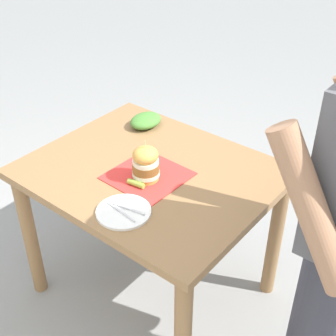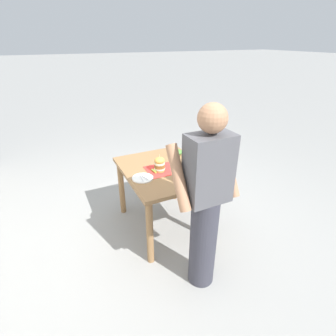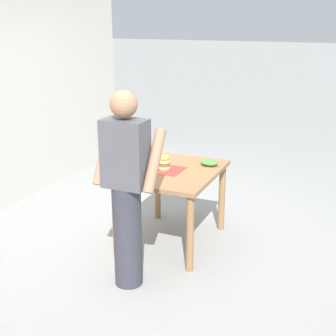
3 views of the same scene
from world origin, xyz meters
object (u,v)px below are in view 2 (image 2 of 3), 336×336
object	(u,v)px
side_plate_with_forks	(143,178)
diner_across_table	(206,201)
patio_table	(164,178)
pickle_spear	(154,171)
side_salad	(176,152)
sandwich	(160,164)

from	to	relation	value
side_plate_with_forks	diner_across_table	size ratio (longest dim) A/B	0.13
patio_table	side_plate_with_forks	xyz separation A→B (m)	(0.30, 0.12, 0.13)
pickle_spear	side_plate_with_forks	xyz separation A→B (m)	(0.16, 0.08, -0.01)
pickle_spear	side_salad	world-z (taller)	side_salad
side_plate_with_forks	side_salad	world-z (taller)	side_salad
diner_across_table	pickle_spear	bearing A→B (deg)	-82.82
patio_table	pickle_spear	world-z (taller)	pickle_spear
side_salad	diner_across_table	size ratio (longest dim) A/B	0.11
patio_table	pickle_spear	distance (m)	0.20
patio_table	side_plate_with_forks	size ratio (longest dim) A/B	4.91
patio_table	side_salad	distance (m)	0.44
sandwich	side_salad	xyz separation A→B (m)	(-0.36, -0.32, -0.05)
patio_table	diner_across_table	world-z (taller)	diner_across_table
pickle_spear	side_plate_with_forks	size ratio (longest dim) A/B	0.36
sandwich	side_plate_with_forks	world-z (taller)	sandwich
side_salad	side_plate_with_forks	bearing A→B (deg)	33.95
patio_table	sandwich	distance (m)	0.22
patio_table	pickle_spear	xyz separation A→B (m)	(0.14, 0.04, 0.14)
sandwich	side_plate_with_forks	bearing A→B (deg)	19.64
patio_table	sandwich	world-z (taller)	sandwich
side_salad	diner_across_table	world-z (taller)	diner_across_table
sandwich	side_salad	distance (m)	0.48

